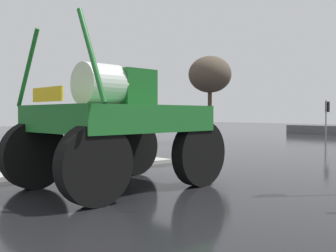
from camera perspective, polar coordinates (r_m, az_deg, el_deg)
ground_plane at (r=20.90m, az=22.96°, el=-4.22°), size 120.00×120.00×0.00m
median_island at (r=14.60m, az=-16.60°, el=-6.39°), size 1.10×10.69×0.15m
oversize_sprayer at (r=11.37m, az=-7.38°, el=0.21°), size 4.38×5.73×4.58m
traffic_signal_near_left at (r=17.51m, az=-4.96°, el=3.68°), size 0.24×0.54×3.72m
traffic_signal_far_left at (r=33.92m, az=22.18°, el=2.00°), size 0.24×0.55×3.22m
bare_tree_left at (r=28.72m, az=6.13°, el=7.42°), size 3.11×3.11×6.32m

